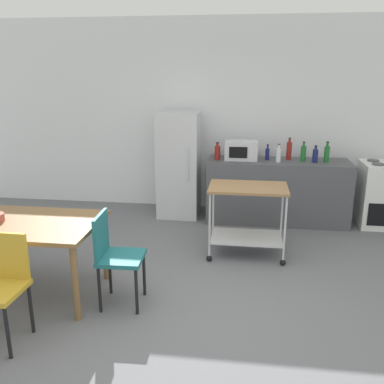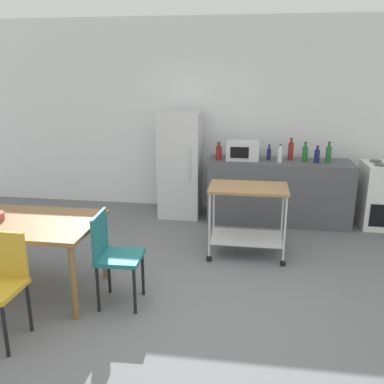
% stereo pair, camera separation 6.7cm
% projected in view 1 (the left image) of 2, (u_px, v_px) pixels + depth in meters
% --- Properties ---
extents(ground_plane, '(12.00, 12.00, 0.00)m').
position_uv_depth(ground_plane, '(191.00, 313.00, 3.85)').
color(ground_plane, slate).
extents(back_wall, '(8.40, 0.12, 2.90)m').
position_uv_depth(back_wall, '(219.00, 116.00, 6.49)').
color(back_wall, white).
rests_on(back_wall, ground_plane).
extents(kitchen_counter, '(2.00, 0.64, 0.90)m').
position_uv_depth(kitchen_counter, '(277.00, 191.00, 6.08)').
color(kitchen_counter, '#4C4C51').
rests_on(kitchen_counter, ground_plane).
extents(dining_table, '(1.50, 0.90, 0.75)m').
position_uv_depth(dining_table, '(20.00, 229.00, 4.02)').
color(dining_table, brown).
rests_on(dining_table, ground_plane).
extents(chair_mustard, '(0.41, 0.41, 0.89)m').
position_uv_depth(chair_mustard, '(0.00, 281.00, 3.35)').
color(chair_mustard, gold).
rests_on(chair_mustard, ground_plane).
extents(chair_teal, '(0.42, 0.42, 0.89)m').
position_uv_depth(chair_teal, '(114.00, 253.00, 3.87)').
color(chair_teal, '#1E666B').
rests_on(chair_teal, ground_plane).
extents(stove_oven, '(0.60, 0.61, 0.92)m').
position_uv_depth(stove_oven, '(381.00, 194.00, 5.91)').
color(stove_oven, white).
rests_on(stove_oven, ground_plane).
extents(refrigerator, '(0.60, 0.63, 1.55)m').
position_uv_depth(refrigerator, '(179.00, 165.00, 6.27)').
color(refrigerator, silver).
rests_on(refrigerator, ground_plane).
extents(kitchen_cart, '(0.91, 0.57, 0.85)m').
position_uv_depth(kitchen_cart, '(247.00, 209.00, 4.91)').
color(kitchen_cart, olive).
rests_on(kitchen_cart, ground_plane).
extents(bottle_wine, '(0.08, 0.08, 0.25)m').
position_uv_depth(bottle_wine, '(217.00, 152.00, 6.00)').
color(bottle_wine, maroon).
rests_on(bottle_wine, kitchen_counter).
extents(microwave, '(0.46, 0.35, 0.26)m').
position_uv_depth(microwave, '(241.00, 150.00, 6.01)').
color(microwave, silver).
rests_on(microwave, kitchen_counter).
extents(bottle_hot_sauce, '(0.06, 0.06, 0.22)m').
position_uv_depth(bottle_hot_sauce, '(267.00, 154.00, 5.99)').
color(bottle_hot_sauce, navy).
rests_on(bottle_hot_sauce, kitchen_counter).
extents(bottle_olive_oil, '(0.07, 0.07, 0.25)m').
position_uv_depth(bottle_olive_oil, '(279.00, 155.00, 5.84)').
color(bottle_olive_oil, silver).
rests_on(bottle_olive_oil, kitchen_counter).
extents(bottle_soy_sauce, '(0.07, 0.07, 0.31)m').
position_uv_depth(bottle_soy_sauce, '(289.00, 150.00, 5.98)').
color(bottle_soy_sauce, maroon).
rests_on(bottle_soy_sauce, kitchen_counter).
extents(bottle_sesame_oil, '(0.07, 0.07, 0.28)m').
position_uv_depth(bottle_sesame_oil, '(303.00, 153.00, 5.89)').
color(bottle_sesame_oil, '#1E6628').
rests_on(bottle_sesame_oil, kitchen_counter).
extents(bottle_soda, '(0.07, 0.07, 0.24)m').
position_uv_depth(bottle_soda, '(315.00, 155.00, 5.82)').
color(bottle_soda, navy).
rests_on(bottle_soda, kitchen_counter).
extents(bottle_vinegar, '(0.07, 0.07, 0.29)m').
position_uv_depth(bottle_vinegar, '(327.00, 154.00, 5.83)').
color(bottle_vinegar, '#1E6628').
rests_on(bottle_vinegar, kitchen_counter).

